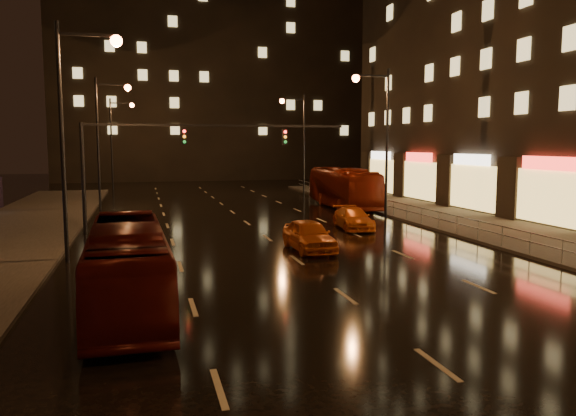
% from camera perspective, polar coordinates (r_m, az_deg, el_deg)
% --- Properties ---
extents(ground, '(140.00, 140.00, 0.00)m').
position_cam_1_polar(ground, '(34.06, -3.58, -1.98)').
color(ground, black).
rests_on(ground, ground).
extents(sidewalk_right, '(7.00, 70.00, 0.15)m').
position_cam_1_polar(sidewalk_right, '(34.77, 20.56, -2.08)').
color(sidewalk_right, '#38332D').
rests_on(sidewalk_right, ground).
extents(building_distant, '(44.00, 16.00, 36.00)m').
position_cam_1_polar(building_distant, '(86.69, -7.78, 15.06)').
color(building_distant, black).
rests_on(building_distant, ground).
extents(traffic_signal, '(15.31, 0.32, 6.20)m').
position_cam_1_polar(traffic_signal, '(33.10, -12.31, 5.87)').
color(traffic_signal, black).
rests_on(traffic_signal, ground).
extents(railing_right, '(0.05, 56.00, 1.00)m').
position_cam_1_polar(railing_right, '(35.47, 13.45, -0.34)').
color(railing_right, '#99999E').
rests_on(railing_right, sidewalk_right).
extents(bus_red, '(2.49, 9.56, 2.65)m').
position_cam_1_polar(bus_red, '(17.82, -15.99, -5.70)').
color(bus_red, '#4C0E0A').
rests_on(bus_red, ground).
extents(bus_curb, '(3.11, 11.40, 3.15)m').
position_cam_1_polar(bus_curb, '(44.70, 5.63, 2.06)').
color(bus_curb, maroon).
rests_on(bus_curb, ground).
extents(taxi_near, '(1.83, 4.35, 1.47)m').
position_cam_1_polar(taxi_near, '(26.53, 2.15, -2.78)').
color(taxi_near, '#D55D14').
rests_on(taxi_near, ground).
extents(taxi_far, '(2.14, 4.43, 1.24)m').
position_cam_1_polar(taxi_far, '(33.58, 6.64, -1.06)').
color(taxi_far, orange).
rests_on(taxi_far, ground).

